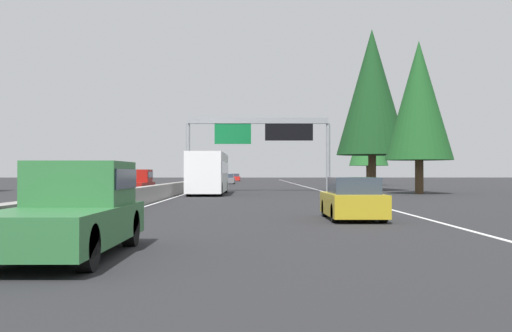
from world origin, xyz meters
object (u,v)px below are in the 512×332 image
at_px(oncoming_near, 136,183).
at_px(conifer_right_far, 369,131).
at_px(sign_gantry_overhead, 260,133).
at_px(conifer_right_mid, 372,92).
at_px(pickup_far_left, 73,209).
at_px(bus_far_right, 209,172).
at_px(sedan_mid_right, 228,179).
at_px(conifer_right_near, 419,101).
at_px(sedan_mid_center, 353,200).
at_px(sedan_mid_left, 235,178).

bearing_deg(oncoming_near, conifer_right_far, 148.81).
relative_size(sign_gantry_overhead, conifer_right_mid, 0.85).
xyz_separation_m(pickup_far_left, conifer_right_far, (71.19, -18.74, 6.18)).
bearing_deg(pickup_far_left, oncoming_near, 8.35).
xyz_separation_m(bus_far_right, conifer_right_far, (35.47, -18.58, 5.38)).
bearing_deg(bus_far_right, sign_gantry_overhead, -27.92).
bearing_deg(conifer_right_mid, bus_far_right, 125.39).
bearing_deg(pickup_far_left, sedan_mid_right, 0.09).
height_order(conifer_right_near, conifer_right_far, conifer_right_near).
bearing_deg(sedan_mid_center, sedan_mid_left, 3.92).
bearing_deg(sign_gantry_overhead, conifer_right_far, -27.58).
xyz_separation_m(sedan_mid_center, bus_far_right, (26.22, 6.88, 1.03)).
height_order(pickup_far_left, bus_far_right, bus_far_right).
distance_m(sign_gantry_overhead, conifer_right_mid, 11.38).
height_order(sign_gantry_overhead, oncoming_near, sign_gantry_overhead).
relative_size(sedan_mid_center, sedan_mid_right, 1.00).
xyz_separation_m(bus_far_right, conifer_right_mid, (10.18, -14.34, 7.35)).
distance_m(sign_gantry_overhead, pickup_far_left, 43.65).
relative_size(sign_gantry_overhead, sedan_mid_right, 2.88).
relative_size(sedan_mid_left, sedan_mid_right, 1.00).
xyz_separation_m(sign_gantry_overhead, pickup_far_left, (-43.25, 4.15, -4.22)).
height_order(oncoming_near, conifer_right_mid, conifer_right_mid).
bearing_deg(conifer_right_mid, conifer_right_near, -168.37).
height_order(oncoming_near, conifer_right_near, conifer_right_near).
bearing_deg(sedan_mid_right, sedan_mid_center, -174.23).
distance_m(sedan_mid_right, conifer_right_near, 47.28).
height_order(pickup_far_left, conifer_right_mid, conifer_right_mid).
relative_size(sign_gantry_overhead, sedan_mid_center, 2.88).
height_order(sign_gantry_overhead, pickup_far_left, sign_gantry_overhead).
relative_size(sign_gantry_overhead, pickup_far_left, 2.26).
height_order(sign_gantry_overhead, sedan_mid_left, sign_gantry_overhead).
xyz_separation_m(sedan_mid_right, conifer_right_mid, (-34.51, -14.62, 8.39)).
height_order(sedan_mid_center, sedan_mid_left, same).
height_order(bus_far_right, conifer_right_near, conifer_right_near).
relative_size(pickup_far_left, sedan_mid_center, 1.27).
height_order(pickup_far_left, sedan_mid_right, pickup_far_left).
distance_m(bus_far_right, sedan_mid_left, 76.54).
xyz_separation_m(pickup_far_left, conifer_right_mid, (45.90, -14.49, 8.15)).
distance_m(bus_far_right, oncoming_near, 5.99).
bearing_deg(sign_gantry_overhead, bus_far_right, 152.08).
relative_size(bus_far_right, conifer_right_mid, 0.77).
relative_size(pickup_far_left, oncoming_near, 1.00).
bearing_deg(sedan_mid_right, sign_gantry_overhead, -173.44).
xyz_separation_m(conifer_right_near, conifer_right_far, (34.59, -2.33, -0.13)).
bearing_deg(sedan_mid_left, conifer_right_near, -167.76).
bearing_deg(conifer_right_far, oncoming_near, 148.81).
bearing_deg(conifer_right_near, oncoming_near, 101.26).
bearing_deg(sedan_mid_left, pickup_far_left, -180.00).
relative_size(sedan_mid_center, conifer_right_near, 0.37).
bearing_deg(conifer_right_mid, conifer_right_far, -9.53).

